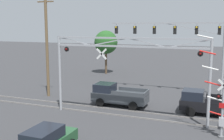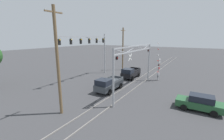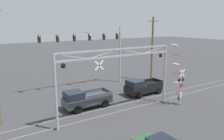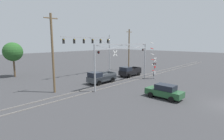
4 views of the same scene
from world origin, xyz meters
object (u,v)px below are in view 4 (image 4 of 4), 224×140
Objects in this scene: pickup_truck_following at (129,71)px; crossing_gantry at (124,55)px; crossing_signal_mast at (154,67)px; background_tree_beyond_span at (13,52)px; utility_pole_right at (129,49)px; traffic_signal_span at (98,46)px; pickup_truck_lead at (101,77)px; sedan_waiting at (164,91)px; utility_pole_left at (53,53)px.

crossing_gantry is at bearing -150.57° from pickup_truck_following.
crossing_signal_mast is at bearing -78.89° from pickup_truck_following.
pickup_truck_following is at bearing -45.10° from background_tree_beyond_span.
crossing_signal_mast reaches higher than crossing_gantry.
traffic_signal_span is at bearing 166.61° from utility_pole_right.
pickup_truck_following is (7.69, 0.14, -0.00)m from pickup_truck_lead.
traffic_signal_span is 1.27× the size of utility_pole_right.
crossing_signal_mast is at bearing -116.35° from utility_pole_right.
sedan_waiting is (-0.08, -10.93, -0.10)m from pickup_truck_lead.
utility_pole_left reaches higher than crossing_signal_mast.
crossing_signal_mast reaches higher than background_tree_beyond_span.
utility_pole_right reaches higher than pickup_truck_following.
utility_pole_right is at bearing 34.25° from crossing_gantry.
background_tree_beyond_span is (-9.51, 18.55, 0.17)m from crossing_gantry.
pickup_truck_lead is 0.76× the size of background_tree_beyond_span.
background_tree_beyond_span is at bearing 117.15° from crossing_gantry.
pickup_truck_following is 0.51× the size of utility_pole_right.
sedan_waiting is at bearing -90.41° from pickup_truck_lead.
background_tree_beyond_span is (-20.66, 10.96, -0.11)m from utility_pole_right.
crossing_gantry is at bearing -62.85° from background_tree_beyond_span.
pickup_truck_following is (5.74, 3.24, -3.59)m from crossing_gantry.
utility_pole_left is 1.07× the size of utility_pole_right.
utility_pole_left is 14.87m from background_tree_beyond_span.
pickup_truck_following is 21.94m from background_tree_beyond_span.
crossing_gantry reaches higher than sedan_waiting.
crossing_gantry is 2.82× the size of sedan_waiting.
crossing_gantry is 13.49m from utility_pole_right.
traffic_signal_span is at bearing 107.10° from crossing_signal_mast.
sedan_waiting is 0.43× the size of utility_pole_left.
sedan_waiting is at bearing -104.47° from crossing_gantry.
pickup_truck_following is at bearing 29.43° from crossing_gantry.
traffic_signal_span is 18.74m from sedan_waiting.
pickup_truck_lead is 0.49× the size of utility_pole_left.
crossing_signal_mast reaches higher than pickup_truck_lead.
background_tree_beyond_span reaches higher than pickup_truck_lead.
crossing_gantry is 7.51m from pickup_truck_following.
utility_pole_left is at bearing 123.40° from sedan_waiting.
traffic_signal_span reaches higher than crossing_signal_mast.
crossing_gantry is 2.46× the size of pickup_truck_lead.
traffic_signal_span is 8.11m from utility_pole_right.
traffic_signal_span reaches higher than sedan_waiting.
background_tree_beyond_span is at bearing 152.06° from utility_pole_right.
traffic_signal_span is (3.31, 9.46, 1.21)m from crossing_gantry.
traffic_signal_span reaches higher than pickup_truck_lead.
background_tree_beyond_span is (-7.49, 26.38, 3.86)m from sedan_waiting.
utility_pole_right is (13.09, 4.49, 3.87)m from pickup_truck_lead.
pickup_truck_lead is at bearing 89.59° from sedan_waiting.
pickup_truck_lead is 14.37m from utility_pole_right.
pickup_truck_lead is (-5.25, -6.36, -4.80)m from traffic_signal_span.
traffic_signal_span is at bearing 111.39° from pickup_truck_following.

